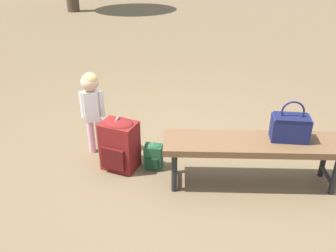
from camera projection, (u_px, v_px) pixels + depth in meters
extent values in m
plane|color=brown|center=(179.00, 166.00, 3.67)|extent=(40.00, 40.00, 0.00)
cube|color=brown|center=(254.00, 144.00, 3.23)|extent=(1.65, 0.83, 0.06)
cylinder|color=black|center=(174.00, 172.00, 3.23)|extent=(0.05, 0.05, 0.39)
cylinder|color=black|center=(175.00, 156.00, 3.48)|extent=(0.05, 0.05, 0.39)
cylinder|color=black|center=(335.00, 176.00, 3.19)|extent=(0.05, 0.05, 0.39)
cylinder|color=black|center=(324.00, 158.00, 3.44)|extent=(0.05, 0.05, 0.39)
cylinder|color=black|center=(174.00, 172.00, 3.40)|extent=(0.12, 0.28, 0.04)
cylinder|color=black|center=(327.00, 175.00, 3.36)|extent=(0.12, 0.28, 0.04)
cube|color=#191E4C|center=(290.00, 128.00, 3.19)|extent=(0.35, 0.24, 0.22)
cube|color=#131639|center=(292.00, 117.00, 3.14)|extent=(0.32, 0.24, 0.02)
torus|color=#191E4C|center=(293.00, 112.00, 3.12)|extent=(0.20, 0.05, 0.20)
cylinder|color=#E5B2C6|center=(91.00, 136.00, 3.84)|extent=(0.07, 0.07, 0.37)
cylinder|color=#E5B2C6|center=(100.00, 136.00, 3.84)|extent=(0.07, 0.07, 0.37)
ellipsoid|color=white|center=(93.00, 149.00, 3.93)|extent=(0.08, 0.10, 0.04)
ellipsoid|color=white|center=(101.00, 148.00, 3.94)|extent=(0.08, 0.10, 0.04)
cube|color=white|center=(92.00, 106.00, 3.68)|extent=(0.17, 0.16, 0.32)
cylinder|color=white|center=(83.00, 105.00, 3.66)|extent=(0.05, 0.05, 0.27)
cylinder|color=white|center=(102.00, 104.00, 3.68)|extent=(0.05, 0.05, 0.27)
sphere|color=beige|center=(90.00, 82.00, 3.56)|extent=(0.18, 0.18, 0.18)
sphere|color=tan|center=(90.00, 81.00, 3.55)|extent=(0.16, 0.16, 0.16)
cube|color=maroon|center=(120.00, 146.00, 3.55)|extent=(0.35, 0.27, 0.49)
ellipsoid|color=maroon|center=(118.00, 124.00, 3.44)|extent=(0.33, 0.26, 0.11)
cube|color=#4A1010|center=(113.00, 159.00, 3.47)|extent=(0.23, 0.05, 0.22)
cube|color=#4A1010|center=(133.00, 141.00, 3.63)|extent=(0.06, 0.03, 0.41)
cube|color=#4A1010|center=(120.00, 138.00, 3.69)|extent=(0.06, 0.03, 0.41)
torus|color=#B2B2B7|center=(118.00, 120.00, 3.42)|extent=(0.02, 0.08, 0.08)
cube|color=#1E4C2D|center=(153.00, 157.00, 3.60)|extent=(0.19, 0.15, 0.25)
ellipsoid|color=#1E4C2D|center=(153.00, 146.00, 3.54)|extent=(0.18, 0.14, 0.06)
cube|color=#13311D|center=(152.00, 164.00, 3.55)|extent=(0.12, 0.03, 0.11)
cube|color=#13311D|center=(159.00, 153.00, 3.65)|extent=(0.03, 0.02, 0.21)
cube|color=#13311D|center=(151.00, 153.00, 3.66)|extent=(0.03, 0.02, 0.21)
torus|color=#B2B2B7|center=(153.00, 144.00, 3.53)|extent=(0.01, 0.04, 0.04)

